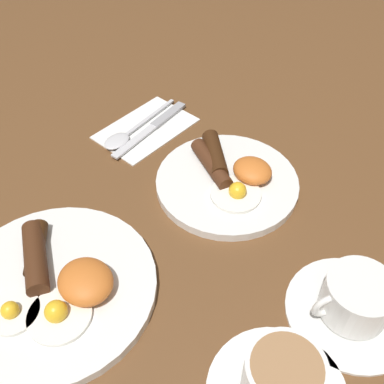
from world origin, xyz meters
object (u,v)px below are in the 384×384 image
breakfast_plate_far (54,285)px  spoon (124,136)px  knife (154,126)px  teacup_far (280,384)px  breakfast_plate_near (228,179)px  teacup_near (354,302)px

breakfast_plate_far → spoon: 0.33m
knife → teacup_far: bearing=54.7°
teacup_far → breakfast_plate_near: bearing=-40.5°
teacup_far → spoon: size_ratio=0.85×
teacup_near → teacup_far: size_ratio=1.03×
breakfast_plate_far → teacup_near: size_ratio=1.66×
teacup_near → knife: (0.47, -0.09, -0.02)m
teacup_far → knife: 0.52m
breakfast_plate_far → knife: breakfast_plate_far is taller
knife → breakfast_plate_near: bearing=76.8°
teacup_far → spoon: (0.47, -0.18, -0.02)m
teacup_near → spoon: bearing=-3.7°
teacup_far → spoon: bearing=-20.8°
teacup_near → spoon: size_ratio=0.88×
breakfast_plate_near → breakfast_plate_far: (0.04, 0.31, -0.00)m
breakfast_plate_near → spoon: size_ratio=1.23×
breakfast_plate_near → spoon: (0.21, 0.04, -0.00)m
knife → breakfast_plate_far: bearing=18.4°
knife → teacup_near: bearing=71.3°
breakfast_plate_far → teacup_far: (-0.30, -0.09, 0.02)m
teacup_far → knife: size_ratio=0.81×
teacup_far → teacup_near: bearing=-92.7°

